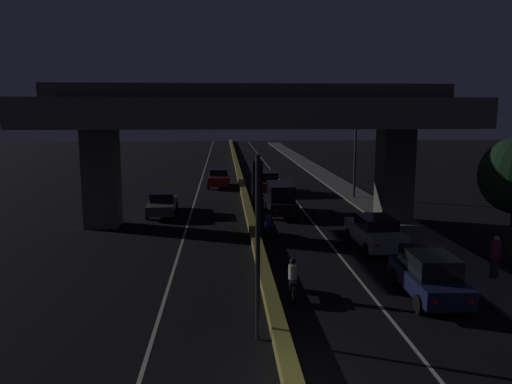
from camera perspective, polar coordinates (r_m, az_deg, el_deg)
name	(u,v)px	position (r m, az deg, el deg)	size (l,w,h in m)	color
lane_line_left_inner	(200,183)	(46.66, -6.38, 1.04)	(0.12, 126.00, 0.00)	beige
lane_line_right_inner	(281,182)	(46.92, 2.83, 1.13)	(0.12, 126.00, 0.00)	beige
median_divider	(241,180)	(46.61, -1.76, 1.34)	(0.49, 126.00, 0.41)	olive
sidewalk_right	(352,193)	(41.01, 10.89, -0.12)	(2.34, 126.00, 0.14)	#5B5956
elevated_overpass	(251,118)	(29.01, -0.61, 8.42)	(23.74, 10.03, 8.20)	#5B5956
traffic_light_left_of_median	(258,215)	(14.22, 0.18, -2.70)	(0.30, 0.49, 5.47)	black
street_lamp	(352,136)	(38.09, 10.92, 6.25)	(2.09, 0.32, 8.07)	#2D2D30
car_dark_blue_lead	(429,274)	(19.09, 19.12, -8.89)	(1.93, 4.27, 1.70)	#141938
car_silver_second	(375,232)	(24.91, 13.39, -4.47)	(2.03, 4.45, 1.64)	gray
car_black_third	(281,198)	(32.33, 2.84, -0.72)	(1.91, 4.67, 2.00)	black
car_dark_red_fourth	(266,181)	(40.92, 1.19, 1.22)	(2.05, 4.83, 1.75)	#591414
car_grey_lead_oncoming	(163,203)	(32.99, -10.64, -1.22)	(2.02, 4.80, 1.44)	#515459
car_dark_red_second_oncoming	(219,178)	(44.06, -4.27, 1.61)	(1.95, 4.33, 1.58)	#591414
motorcycle_black_filtering_near	(293,281)	(18.27, 4.22, -10.09)	(0.34, 1.95, 1.45)	black
motorcycle_blue_filtering_mid	(269,225)	(26.71, 1.45, -3.77)	(0.34, 1.95, 1.48)	black
pedestrian_on_sidewalk	(495,257)	(21.95, 25.67, -6.68)	(0.37, 0.37, 1.69)	#2D261E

